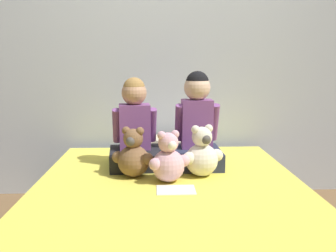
# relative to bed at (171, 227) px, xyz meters

# --- Properties ---
(wall_behind_bed) EXTENTS (8.00, 0.06, 2.50)m
(wall_behind_bed) POSITION_rel_bed_xyz_m (0.00, 1.13, 1.04)
(wall_behind_bed) COLOR silver
(wall_behind_bed) RESTS_ON ground_plane
(bed) EXTENTS (1.56, 2.01, 0.42)m
(bed) POSITION_rel_bed_xyz_m (0.00, 0.00, 0.00)
(bed) COLOR brown
(bed) RESTS_ON ground_plane
(child_on_left) EXTENTS (0.37, 0.38, 0.59)m
(child_on_left) POSITION_rel_bed_xyz_m (-0.22, 0.50, 0.45)
(child_on_left) COLOR black
(child_on_left) RESTS_ON bed
(child_on_right) EXTENTS (0.31, 0.36, 0.63)m
(child_on_right) POSITION_rel_bed_xyz_m (0.20, 0.50, 0.48)
(child_on_right) COLOR #282D47
(child_on_right) RESTS_ON bed
(teddy_bear_held_by_left_child) EXTENTS (0.25, 0.19, 0.31)m
(teddy_bear_held_by_left_child) POSITION_rel_bed_xyz_m (-0.22, 0.25, 0.34)
(teddy_bear_held_by_left_child) COLOR brown
(teddy_bear_held_by_left_child) RESTS_ON bed
(teddy_bear_held_by_right_child) EXTENTS (0.25, 0.20, 0.32)m
(teddy_bear_held_by_right_child) POSITION_rel_bed_xyz_m (0.20, 0.25, 0.34)
(teddy_bear_held_by_right_child) COLOR silver
(teddy_bear_held_by_right_child) RESTS_ON bed
(teddy_bear_between_children) EXTENTS (0.24, 0.19, 0.30)m
(teddy_bear_between_children) POSITION_rel_bed_xyz_m (-0.01, 0.15, 0.34)
(teddy_bear_between_children) COLOR #DBA3B2
(teddy_bear_between_children) RESTS_ON bed
(pillow_at_headboard) EXTENTS (0.58, 0.33, 0.11)m
(pillow_at_headboard) POSITION_rel_bed_xyz_m (0.00, 0.81, 0.27)
(pillow_at_headboard) COLOR beige
(pillow_at_headboard) RESTS_ON bed
(sign_card) EXTENTS (0.21, 0.15, 0.00)m
(sign_card) POSITION_rel_bed_xyz_m (0.03, -0.00, 0.21)
(sign_card) COLOR white
(sign_card) RESTS_ON bed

